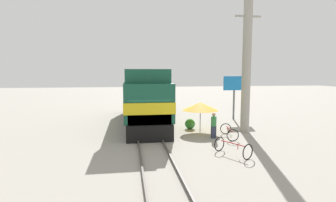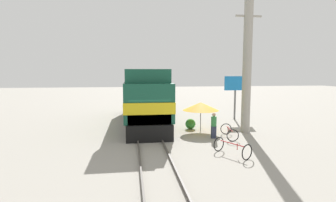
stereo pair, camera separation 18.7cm
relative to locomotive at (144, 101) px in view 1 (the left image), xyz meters
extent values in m
plane|color=gray|center=(0.00, -4.59, -1.87)|extent=(120.00, 120.00, 0.00)
cube|color=#4C4742|center=(-0.72, -4.59, -1.79)|extent=(0.08, 34.70, 0.15)
cube|color=#4C4742|center=(0.72, -4.59, -1.79)|extent=(0.08, 34.70, 0.15)
cube|color=black|center=(0.00, 0.36, -1.36)|extent=(2.82, 12.84, 1.01)
cube|color=#144C38|center=(0.00, 0.36, 0.36)|extent=(3.07, 12.33, 2.43)
cube|color=yellow|center=(0.00, 0.36, 0.12)|extent=(3.11, 12.45, 0.70)
cube|color=yellow|center=(0.00, -4.91, -0.19)|extent=(2.61, 1.80, 1.34)
cube|color=#144C38|center=(0.00, -3.49, 2.02)|extent=(2.88, 2.82, 0.88)
cylinder|color=#9E998E|center=(6.76, -4.10, 2.60)|extent=(0.60, 0.60, 8.93)
cube|color=#9E998E|center=(6.76, -4.10, 5.99)|extent=(1.80, 0.12, 0.12)
cylinder|color=#4C4C4C|center=(3.76, -3.38, -0.92)|extent=(0.05, 0.05, 1.90)
cone|color=orange|center=(3.76, -3.38, -0.11)|extent=(2.53, 2.53, 0.57)
cube|color=#595959|center=(7.96, 0.71, -0.58)|extent=(0.12, 0.12, 2.57)
cube|color=#1972BF|center=(7.96, 0.71, 1.32)|extent=(1.97, 0.08, 1.23)
sphere|color=#388C38|center=(3.21, -2.62, -1.49)|extent=(0.74, 0.74, 0.74)
cube|color=#2D3347|center=(4.02, -5.53, -1.48)|extent=(0.30, 0.20, 0.78)
cylinder|color=#337F3F|center=(4.02, -5.53, -0.78)|extent=(0.34, 0.34, 0.61)
sphere|color=tan|center=(4.02, -5.53, -0.36)|extent=(0.23, 0.23, 0.23)
torus|color=black|center=(5.17, -4.63, -1.50)|extent=(0.74, 0.15, 0.74)
torus|color=black|center=(4.91, -6.46, -1.50)|extent=(0.74, 0.15, 0.74)
cube|color=#A51919|center=(5.04, -5.54, -1.28)|extent=(0.26, 1.56, 0.04)
cylinder|color=#A51919|center=(5.09, -5.22, -1.37)|extent=(0.04, 0.04, 0.31)
torus|color=black|center=(4.28, -9.76, -1.48)|extent=(0.69, 0.41, 0.77)
torus|color=black|center=(3.44, -8.22, -1.48)|extent=(0.69, 0.41, 0.77)
cube|color=#A51919|center=(3.86, -8.99, -1.26)|extent=(0.75, 1.32, 0.04)
cylinder|color=#A51919|center=(4.01, -9.26, -1.35)|extent=(0.04, 0.04, 0.32)
camera|label=1|loc=(-1.26, -21.04, 2.23)|focal=28.00mm
camera|label=2|loc=(-1.08, -21.07, 2.23)|focal=28.00mm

